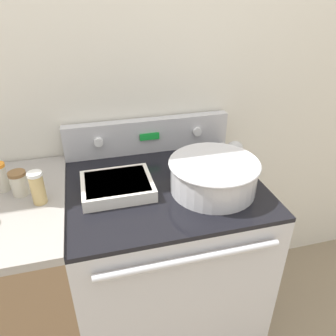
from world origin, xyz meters
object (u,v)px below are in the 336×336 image
object	(u,v)px
mixing_bowl	(214,174)
spice_jar_brown_cap	(19,183)
ladle	(234,149)
spice_jar_white_cap	(37,188)
spice_jar_orange_cap	(1,177)
casserole_dish	(117,185)

from	to	relation	value
mixing_bowl	spice_jar_brown_cap	world-z (taller)	mixing_bowl
mixing_bowl	ladle	distance (m)	0.31
spice_jar_white_cap	spice_jar_orange_cap	size ratio (longest dim) A/B	1.10
casserole_dish	spice_jar_orange_cap	world-z (taller)	spice_jar_orange_cap
spice_jar_white_cap	spice_jar_brown_cap	distance (m)	0.10
casserole_dish	ladle	xyz separation A→B (m)	(0.55, 0.16, 0.01)
ladle	spice_jar_orange_cap	world-z (taller)	spice_jar_orange_cap
casserole_dish	spice_jar_brown_cap	bearing A→B (deg)	171.16
spice_jar_white_cap	spice_jar_orange_cap	distance (m)	0.19
spice_jar_orange_cap	spice_jar_white_cap	bearing A→B (deg)	-40.69
spice_jar_white_cap	spice_jar_orange_cap	world-z (taller)	spice_jar_white_cap
mixing_bowl	spice_jar_brown_cap	size ratio (longest dim) A/B	3.64
ladle	spice_jar_white_cap	xyz separation A→B (m)	(-0.83, -0.18, 0.04)
spice_jar_brown_cap	mixing_bowl	bearing A→B (deg)	-10.91
mixing_bowl	spice_jar_white_cap	distance (m)	0.64
spice_jar_brown_cap	spice_jar_orange_cap	bearing A→B (deg)	145.03
spice_jar_white_cap	ladle	bearing A→B (deg)	11.95
spice_jar_brown_cap	spice_jar_white_cap	bearing A→B (deg)	-45.33
mixing_bowl	casserole_dish	size ratio (longest dim) A/B	1.29
mixing_bowl	spice_jar_white_cap	world-z (taller)	spice_jar_white_cap
spice_jar_white_cap	spice_jar_brown_cap	bearing A→B (deg)	134.67
spice_jar_brown_cap	spice_jar_orange_cap	xyz separation A→B (m)	(-0.07, 0.05, 0.01)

